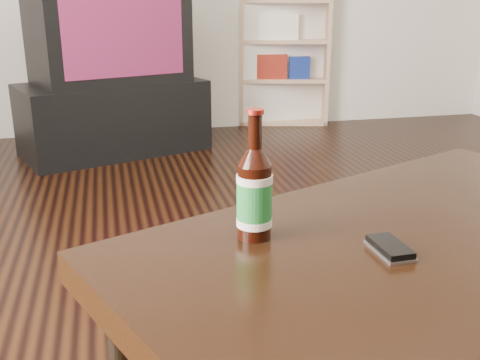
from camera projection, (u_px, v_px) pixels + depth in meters
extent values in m
cube|color=black|center=(114.00, 117.00, 3.63)|extent=(1.26, 0.91, 0.45)
cube|color=black|center=(107.00, 28.00, 3.46)|extent=(1.03, 0.82, 0.67)
cube|color=#BC0502|center=(125.00, 30.00, 3.23)|extent=(0.70, 0.25, 0.54)
cube|color=tan|center=(241.00, 41.00, 4.37)|extent=(0.10, 0.32, 1.29)
cube|color=tan|center=(326.00, 41.00, 4.38)|extent=(0.10, 0.32, 1.29)
cube|color=tan|center=(282.00, 120.00, 4.57)|extent=(0.75, 0.47, 0.03)
cube|color=tan|center=(283.00, 40.00, 4.51)|extent=(0.68, 0.19, 1.29)
cube|color=tan|center=(283.00, 79.00, 4.47)|extent=(0.68, 0.43, 0.03)
cube|color=tan|center=(284.00, 41.00, 4.37)|extent=(0.68, 0.43, 0.03)
cube|color=tan|center=(285.00, 1.00, 4.28)|extent=(0.68, 0.43, 0.03)
cube|color=maroon|center=(271.00, 66.00, 4.41)|extent=(0.28, 0.25, 0.19)
cube|color=navy|center=(299.00, 67.00, 4.42)|extent=(0.20, 0.23, 0.17)
cube|color=white|center=(278.00, 27.00, 4.32)|extent=(0.33, 0.26, 0.19)
cube|color=black|center=(435.00, 250.00, 1.18)|extent=(1.53, 1.23, 0.07)
cylinder|color=black|center=(456.00, 243.00, 1.81)|extent=(0.10, 0.10, 0.43)
cylinder|color=black|center=(254.00, 202.00, 1.14)|extent=(0.08, 0.08, 0.15)
cylinder|color=#1B6225|center=(254.00, 200.00, 1.13)|extent=(0.09, 0.09, 0.10)
cylinder|color=#C3B49C|center=(255.00, 179.00, 1.12)|extent=(0.09, 0.09, 0.02)
cylinder|color=#C3B49C|center=(254.00, 222.00, 1.15)|extent=(0.09, 0.09, 0.02)
cone|color=black|center=(255.00, 157.00, 1.11)|extent=(0.08, 0.08, 0.03)
cylinder|color=black|center=(255.00, 131.00, 1.09)|extent=(0.03, 0.03, 0.07)
cylinder|color=maroon|center=(255.00, 112.00, 1.08)|extent=(0.04, 0.04, 0.01)
cube|color=#ABABAD|center=(389.00, 251.00, 1.09)|extent=(0.06, 0.11, 0.01)
cube|color=black|center=(390.00, 247.00, 1.09)|extent=(0.05, 0.11, 0.02)
cylinder|color=#ABABAD|center=(398.00, 251.00, 1.06)|extent=(0.02, 0.02, 0.00)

